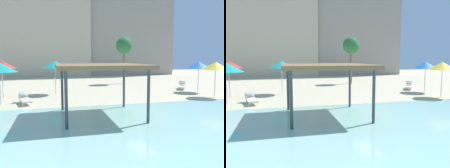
% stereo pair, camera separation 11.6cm
% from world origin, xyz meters
% --- Properties ---
extents(ground_plane, '(80.00, 80.00, 0.00)m').
position_xyz_m(ground_plane, '(0.00, 0.00, 0.00)').
color(ground_plane, beige).
extents(lagoon_water, '(44.00, 13.50, 0.04)m').
position_xyz_m(lagoon_water, '(0.00, -5.25, 0.02)').
color(lagoon_water, '#99D1C6').
rests_on(lagoon_water, ground).
extents(shade_pavilion, '(4.34, 4.34, 2.67)m').
position_xyz_m(shade_pavilion, '(-2.01, -1.06, 2.51)').
color(shade_pavilion, '#42474C').
rests_on(shade_pavilion, ground).
extents(beach_umbrella_red_0, '(2.07, 2.07, 2.78)m').
position_xyz_m(beach_umbrella_red_0, '(-7.93, 6.25, 2.49)').
color(beach_umbrella_red_0, silver).
rests_on(beach_umbrella_red_0, ground).
extents(beach_umbrella_teal_2, '(2.09, 2.09, 2.74)m').
position_xyz_m(beach_umbrella_teal_2, '(-4.09, 7.09, 2.45)').
color(beach_umbrella_teal_2, silver).
rests_on(beach_umbrella_teal_2, ground).
extents(beach_umbrella_yellow_3, '(2.11, 2.11, 2.68)m').
position_xyz_m(beach_umbrella_yellow_3, '(7.63, 2.50, 2.38)').
color(beach_umbrella_yellow_3, silver).
rests_on(beach_umbrella_yellow_3, ground).
extents(beach_umbrella_blue_4, '(2.08, 2.08, 2.65)m').
position_xyz_m(beach_umbrella_blue_4, '(8.11, 5.25, 2.36)').
color(beach_umbrella_blue_4, silver).
rests_on(beach_umbrella_blue_4, ground).
extents(lounge_chair_2, '(1.57, 1.90, 0.74)m').
position_xyz_m(lounge_chair_2, '(7.72, 7.20, 0.33)').
color(lounge_chair_2, white).
rests_on(lounge_chair_2, ground).
extents(lounge_chair_4, '(1.05, 1.99, 0.74)m').
position_xyz_m(lounge_chair_4, '(-6.12, 3.47, 0.33)').
color(lounge_chair_4, white).
rests_on(lounge_chair_4, ground).
extents(palm_tree_1, '(1.90, 1.90, 5.35)m').
position_xyz_m(palm_tree_1, '(3.80, 13.25, 4.29)').
color(palm_tree_1, brown).
rests_on(palm_tree_1, ground).
extents(hotel_block_0, '(17.61, 8.41, 15.60)m').
position_xyz_m(hotel_block_0, '(-7.02, 28.44, 7.80)').
color(hotel_block_0, beige).
rests_on(hotel_block_0, ground).
extents(hotel_block_1, '(18.14, 8.84, 16.73)m').
position_xyz_m(hotel_block_1, '(7.57, 29.33, 8.36)').
color(hotel_block_1, '#9E9384').
rests_on(hotel_block_1, ground).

